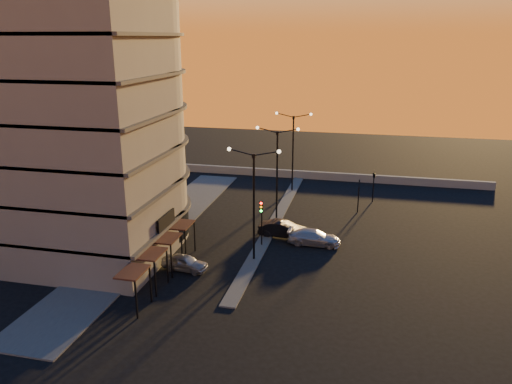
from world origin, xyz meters
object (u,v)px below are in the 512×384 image
object	(u,v)px
car_hatchback	(185,263)
traffic_light_main	(261,216)
car_sedan	(283,229)
car_wagon	(314,237)
streetlamp_mid	(277,166)

from	to	relation	value
car_hatchback	traffic_light_main	bearing A→B (deg)	-32.41
traffic_light_main	car_sedan	bearing A→B (deg)	60.42
car_wagon	car_hatchback	bearing A→B (deg)	127.59
car_wagon	car_sedan	bearing A→B (deg)	68.37
car_hatchback	car_wagon	xyz separation A→B (m)	(9.44, 7.43, 0.05)
traffic_light_main	car_sedan	size ratio (longest dim) A/B	0.93
streetlamp_mid	car_sedan	world-z (taller)	streetlamp_mid
traffic_light_main	car_hatchback	distance (m)	8.05
car_wagon	streetlamp_mid	bearing A→B (deg)	37.97
traffic_light_main	car_sedan	xyz separation A→B (m)	(1.50, 2.64, -2.14)
traffic_light_main	car_wagon	bearing A→B (deg)	18.33
car_sedan	car_hatchback	bearing A→B (deg)	148.08
car_sedan	car_wagon	xyz separation A→B (m)	(3.00, -1.15, -0.07)
traffic_light_main	car_sedan	distance (m)	3.71
car_sedan	car_wagon	bearing A→B (deg)	-106.04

